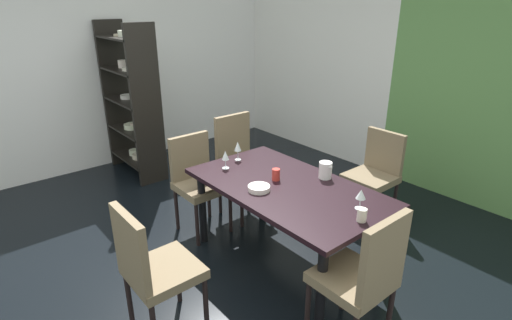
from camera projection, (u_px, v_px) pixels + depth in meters
name	position (u px, v px, depth m)	size (l,w,h in m)	color
ground_plane	(196.00, 252.00, 3.66)	(5.41, 5.90, 0.02)	black
back_panel_interior	(312.00, 62.00, 5.85)	(2.73, 0.10, 2.60)	silver
left_interior_panel	(79.00, 71.00, 5.07)	(0.10, 5.90, 2.60)	silver
dining_table	(286.00, 195.00, 3.28)	(1.66, 0.93, 0.74)	black
chair_left_far	(240.00, 161.00, 4.15)	(0.45, 0.44, 1.06)	#736249
chair_right_near	(364.00, 275.00, 2.47)	(0.44, 0.44, 1.00)	#736249
chair_left_near	(197.00, 178.00, 3.85)	(0.45, 0.44, 0.95)	#736249
chair_head_far	(375.00, 171.00, 4.03)	(0.44, 0.45, 0.93)	#736249
chair_head_near	(152.00, 266.00, 2.56)	(0.44, 0.44, 0.98)	#736249
display_shelf	(131.00, 102.00, 5.02)	(0.95, 0.37, 1.92)	black
wine_glass_north	(225.00, 156.00, 3.53)	(0.06, 0.06, 0.17)	silver
wine_glass_south	(361.00, 195.00, 2.84)	(0.07, 0.07, 0.15)	silver
wine_glass_corner	(238.00, 147.00, 3.71)	(0.06, 0.06, 0.18)	silver
serving_bowl_west	(259.00, 188.00, 3.15)	(0.18, 0.18, 0.04)	white
cup_near_shelf	(276.00, 174.00, 3.32)	(0.07, 0.07, 0.10)	#BE332B
cup_right	(362.00, 215.00, 2.70)	(0.07, 0.07, 0.09)	silver
pitcher_center	(325.00, 170.00, 3.35)	(0.12, 0.11, 0.14)	white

